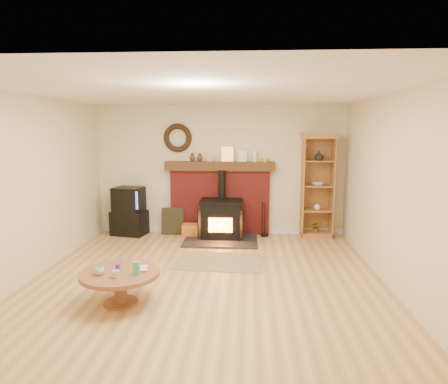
# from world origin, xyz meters

# --- Properties ---
(ground) EXTENTS (5.50, 5.50, 0.00)m
(ground) POSITION_xyz_m (0.00, 0.00, 0.00)
(ground) COLOR #B18449
(ground) RESTS_ON ground
(room_shell) EXTENTS (5.02, 5.52, 2.61)m
(room_shell) POSITION_xyz_m (-0.02, 0.09, 1.72)
(room_shell) COLOR beige
(room_shell) RESTS_ON ground
(chimney_breast) EXTENTS (2.20, 0.22, 1.78)m
(chimney_breast) POSITION_xyz_m (0.00, 2.67, 0.80)
(chimney_breast) COLOR maroon
(chimney_breast) RESTS_ON ground
(wood_stove) EXTENTS (1.40, 1.00, 1.32)m
(wood_stove) POSITION_xyz_m (0.06, 2.28, 0.37)
(wood_stove) COLOR black
(wood_stove) RESTS_ON ground
(area_rug) EXTENTS (1.48, 1.07, 0.01)m
(area_rug) POSITION_xyz_m (0.12, 0.90, 0.01)
(area_rug) COLOR brown
(area_rug) RESTS_ON ground
(tv_unit) EXTENTS (0.74, 0.59, 0.97)m
(tv_unit) POSITION_xyz_m (-1.83, 2.47, 0.47)
(tv_unit) COLOR black
(tv_unit) RESTS_ON ground
(curio_cabinet) EXTENTS (0.66, 0.47, 2.05)m
(curio_cabinet) POSITION_xyz_m (1.92, 2.56, 1.02)
(curio_cabinet) COLOR brown
(curio_cabinet) RESTS_ON ground
(firelog_box) EXTENTS (0.41, 0.27, 0.25)m
(firelog_box) POSITION_xyz_m (-0.53, 2.40, 0.12)
(firelog_box) COLOR gold
(firelog_box) RESTS_ON ground
(leaning_painting) EXTENTS (0.45, 0.12, 0.54)m
(leaning_painting) POSITION_xyz_m (-0.96, 2.55, 0.27)
(leaning_painting) COLOR black
(leaning_painting) RESTS_ON ground
(fire_tools) EXTENTS (0.16, 0.16, 0.70)m
(fire_tools) POSITION_xyz_m (0.90, 2.50, 0.11)
(fire_tools) COLOR black
(fire_tools) RESTS_ON ground
(coffee_table) EXTENTS (0.97, 0.97, 0.57)m
(coffee_table) POSITION_xyz_m (-0.97, -0.76, 0.34)
(coffee_table) COLOR brown
(coffee_table) RESTS_ON ground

